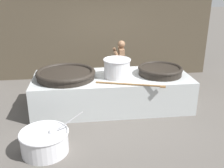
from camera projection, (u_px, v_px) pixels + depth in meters
ground_plane at (112, 106)px, 6.67m from camera, size 60.00×60.00×0.00m
back_wall at (102, 16)px, 8.26m from camera, size 7.06×0.24×3.97m
hearth_platform at (112, 92)px, 6.53m from camera, size 3.82×1.50×0.81m
giant_wok_near at (66, 74)px, 6.21m from camera, size 1.41×1.41×0.20m
giant_wok_far at (160, 70)px, 6.47m from camera, size 1.10×1.10×0.21m
stock_pot at (117, 68)px, 6.24m from camera, size 0.66×0.66×0.46m
stirring_paddle at (133, 84)px, 5.81m from camera, size 1.51×0.52×0.04m
cook at (121, 64)px, 7.41m from camera, size 0.35×0.54×1.47m
prep_bowl_vegetables at (45, 141)px, 4.79m from camera, size 1.17×0.90×0.78m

